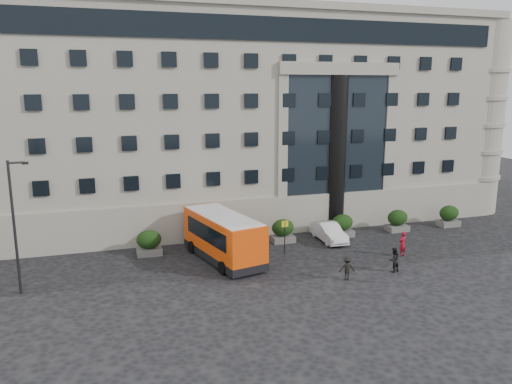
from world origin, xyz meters
The scene contains 17 objects.
ground centered at (0.00, 0.00, 0.00)m, with size 120.00×120.00×0.00m, color black.
civic_building centered at (6.00, 22.00, 9.00)m, with size 44.00×24.00×18.00m, color gray.
entrance_column centered at (12.00, 10.30, 6.50)m, with size 1.80×1.80×13.00m, color black.
hedge_a centered at (-4.00, 7.80, 0.93)m, with size 1.80×1.26×1.84m.
hedge_b centered at (1.20, 7.80, 0.93)m, with size 1.80×1.26×1.84m.
hedge_c centered at (6.40, 7.80, 0.93)m, with size 1.80×1.26×1.84m.
hedge_d centered at (11.60, 7.80, 0.93)m, with size 1.80×1.26×1.84m.
hedge_e centered at (16.80, 7.80, 0.93)m, with size 1.80×1.26×1.84m.
hedge_f centered at (22.00, 7.80, 0.93)m, with size 1.80×1.26×1.84m.
street_lamp centered at (-11.94, 3.00, 4.37)m, with size 1.16×0.18×8.00m.
bus_stop_sign centered at (5.50, 5.00, 1.73)m, with size 0.50×0.08×2.52m.
minibus centered at (0.92, 5.14, 1.80)m, with size 4.46×8.27×3.28m.
parked_car_d centered at (-11.50, 16.00, 0.79)m, with size 2.63×5.70×1.58m, color black.
white_taxi centered at (10.00, 7.00, 0.72)m, with size 1.53×4.38×1.44m, color silver.
pedestrian_a centered at (13.49, 2.04, 0.92)m, with size 0.67×0.44×1.84m, color maroon.
pedestrian_b centered at (11.14, -0.52, 0.84)m, with size 0.81×0.63×1.67m, color black.
pedestrian_c centered at (7.52, -0.87, 0.79)m, with size 1.02×0.59×1.58m, color black.
Camera 1 is at (-6.94, -27.71, 12.05)m, focal length 35.00 mm.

